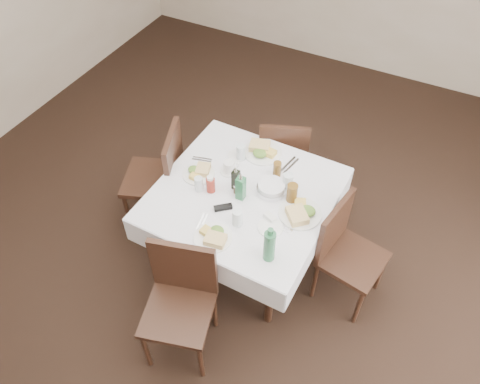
{
  "coord_description": "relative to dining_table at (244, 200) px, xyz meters",
  "views": [
    {
      "loc": [
        1.04,
        -1.86,
        3.29
      ],
      "look_at": [
        -0.0,
        0.19,
        0.8
      ],
      "focal_mm": 35.0,
      "sensor_mm": 36.0,
      "label": 1
    }
  ],
  "objects": [
    {
      "name": "chair_east",
      "position": [
        0.8,
        0.05,
        -0.16
      ],
      "size": [
        0.5,
        0.5,
        0.91
      ],
      "color": "black",
      "rests_on": "ground"
    },
    {
      "name": "meal_east",
      "position": [
        0.45,
        -0.01,
        0.11
      ],
      "size": [
        0.31,
        0.31,
        0.07
      ],
      "color": "white",
      "rests_on": "dining_table"
    },
    {
      "name": "cutlery_w",
      "position": [
        -0.45,
        0.16,
        0.09
      ],
      "size": [
        0.16,
        0.08,
        0.01
      ],
      "color": "silver",
      "rests_on": "dining_table"
    },
    {
      "name": "chair_south",
      "position": [
        -0.05,
        -0.84,
        -0.14
      ],
      "size": [
        0.55,
        0.55,
        0.94
      ],
      "color": "black",
      "rests_on": "ground"
    },
    {
      "name": "ketchup_bottle",
      "position": [
        -0.23,
        -0.09,
        0.15
      ],
      "size": [
        0.07,
        0.07,
        0.14
      ],
      "color": "maroon",
      "rests_on": "dining_table"
    },
    {
      "name": "iced_tea_b",
      "position": [
        0.34,
        0.08,
        0.17
      ],
      "size": [
        0.08,
        0.08,
        0.16
      ],
      "color": "brown",
      "rests_on": "dining_table"
    },
    {
      "name": "meal_north",
      "position": [
        -0.06,
        0.45,
        0.11
      ],
      "size": [
        0.3,
        0.3,
        0.07
      ],
      "color": "white",
      "rests_on": "dining_table"
    },
    {
      "name": "iced_tea_a",
      "position": [
        0.14,
        0.27,
        0.15
      ],
      "size": [
        0.06,
        0.06,
        0.13
      ],
      "color": "brown",
      "rests_on": "dining_table"
    },
    {
      "name": "meal_south",
      "position": [
        0.01,
        -0.47,
        0.11
      ],
      "size": [
        0.26,
        0.26,
        0.06
      ],
      "color": "white",
      "rests_on": "dining_table"
    },
    {
      "name": "pepper_shaker",
      "position": [
        -0.05,
        -0.03,
        0.12
      ],
      "size": [
        0.03,
        0.03,
        0.08
      ],
      "color": "#45331F",
      "rests_on": "dining_table"
    },
    {
      "name": "water_n",
      "position": [
        -0.19,
        0.31,
        0.15
      ],
      "size": [
        0.07,
        0.07,
        0.13
      ],
      "color": "silver",
      "rests_on": "dining_table"
    },
    {
      "name": "meal_west",
      "position": [
        -0.39,
        0.01,
        0.11
      ],
      "size": [
        0.25,
        0.25,
        0.05
      ],
      "color": "white",
      "rests_on": "dining_table"
    },
    {
      "name": "ground_plane",
      "position": [
        -0.01,
        -0.23,
        -0.68
      ],
      "size": [
        7.0,
        7.0,
        0.0
      ],
      "primitive_type": "plane",
      "color": "black"
    },
    {
      "name": "room_shell",
      "position": [
        -0.01,
        -0.23,
        1.03
      ],
      "size": [
        6.04,
        7.04,
        2.8
      ],
      "color": "#B8A58C",
      "rests_on": "ground"
    },
    {
      "name": "chair_north",
      "position": [
        -0.01,
        0.79,
        -0.17
      ],
      "size": [
        0.54,
        0.54,
        0.88
      ],
      "color": "black",
      "rests_on": "ground"
    },
    {
      "name": "dining_table",
      "position": [
        0.0,
        0.0,
        0.0
      ],
      "size": [
        1.3,
        1.3,
        0.76
      ],
      "color": "black",
      "rests_on": "ground"
    },
    {
      "name": "water_w",
      "position": [
        -0.31,
        -0.12,
        0.14
      ],
      "size": [
        0.06,
        0.06,
        0.12
      ],
      "color": "silver",
      "rests_on": "dining_table"
    },
    {
      "name": "cutlery_e",
      "position": [
        0.37,
        -0.17,
        0.09
      ],
      "size": [
        0.19,
        0.08,
        0.01
      ],
      "color": "silver",
      "rests_on": "dining_table"
    },
    {
      "name": "water_e",
      "position": [
        0.27,
        0.18,
        0.15
      ],
      "size": [
        0.07,
        0.07,
        0.14
      ],
      "color": "silver",
      "rests_on": "dining_table"
    },
    {
      "name": "side_plate_b",
      "position": [
        0.31,
        -0.22,
        0.09
      ],
      "size": [
        0.18,
        0.18,
        0.01
      ],
      "color": "white",
      "rests_on": "dining_table"
    },
    {
      "name": "cutlery_n",
      "position": [
        0.19,
        0.42,
        0.09
      ],
      "size": [
        0.09,
        0.21,
        0.01
      ],
      "color": "silver",
      "rests_on": "dining_table"
    },
    {
      "name": "coffee_mug",
      "position": [
        -0.2,
        0.14,
        0.13
      ],
      "size": [
        0.14,
        0.14,
        0.1
      ],
      "color": "white",
      "rests_on": "dining_table"
    },
    {
      "name": "oil_cruet_green",
      "position": [
        0.0,
        -0.06,
        0.19
      ],
      "size": [
        0.06,
        0.06,
        0.25
      ],
      "color": "#2C6F44",
      "rests_on": "dining_table"
    },
    {
      "name": "chair_west",
      "position": [
        -0.79,
        0.06,
        -0.12
      ],
      "size": [
        0.59,
        0.59,
        0.98
      ],
      "color": "black",
      "rests_on": "ground"
    },
    {
      "name": "salt_shaker",
      "position": [
        -0.08,
        0.01,
        0.13
      ],
      "size": [
        0.04,
        0.04,
        0.08
      ],
      "color": "white",
      "rests_on": "dining_table"
    },
    {
      "name": "water_s",
      "position": [
        0.09,
        -0.29,
        0.15
      ],
      "size": [
        0.07,
        0.07,
        0.13
      ],
      "color": "silver",
      "rests_on": "dining_table"
    },
    {
      "name": "cutlery_s",
      "position": [
        -0.13,
        -0.39,
        0.09
      ],
      "size": [
        0.06,
        0.16,
        0.01
      ],
      "color": "silver",
      "rests_on": "dining_table"
    },
    {
      "name": "side_plate_a",
      "position": [
        -0.22,
        0.32,
        0.09
      ],
      "size": [
        0.15,
        0.15,
        0.01
      ],
      "color": "white",
      "rests_on": "dining_table"
    },
    {
      "name": "green_bottle",
      "position": [
        0.4,
        -0.44,
        0.21
      ],
      "size": [
        0.08,
        0.08,
        0.29
      ],
      "color": "#2C6F44",
      "rests_on": "dining_table"
    },
    {
      "name": "sugar_caddy",
      "position": [
        0.28,
        -0.15,
        0.11
      ],
      "size": [
        0.1,
        0.08,
        0.04
      ],
      "color": "white",
      "rests_on": "dining_table"
    },
    {
      "name": "bread_basket",
      "position": [
        0.17,
        0.1,
        0.12
      ],
      "size": [
        0.22,
        0.22,
        0.07
      ],
      "color": "silver",
      "rests_on": "dining_table"
    },
    {
      "name": "oil_cruet_dark",
      "position": [
        -0.08,
        0.02,
        0.18
      ],
      "size": [
        0.05,
        0.05,
        0.21
      ],
      "color": "black",
      "rests_on": "dining_table"
    },
    {
      "name": "sunglasses",
      "position": [
        -0.06,
        -0.21,
        0.1
      ],
      "size": [
        0.13,
        0.12,
        0.03
      ],
      "color": "black",
      "rests_on": "dining_table"
    }
  ]
}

